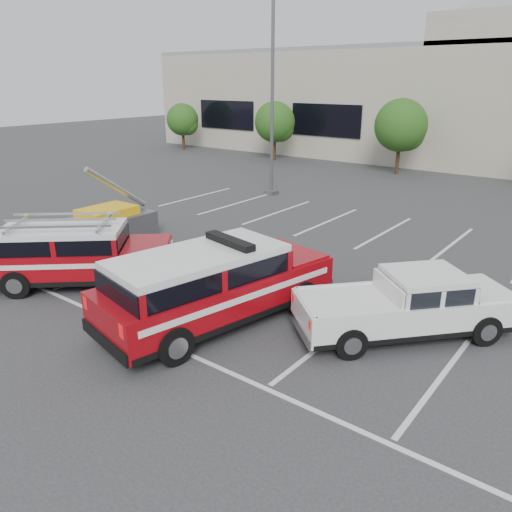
{
  "coord_description": "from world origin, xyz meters",
  "views": [
    {
      "loc": [
        7.87,
        -9.85,
        6.0
      ],
      "look_at": [
        -0.63,
        1.12,
        1.05
      ],
      "focal_mm": 35.0,
      "sensor_mm": 36.0,
      "label": 1
    }
  ],
  "objects_px": {
    "light_pole_left": "(272,95)",
    "tree_far_left": "(184,121)",
    "tree_mid_left": "(402,127)",
    "white_pickup": "(406,311)",
    "utility_rig": "(105,226)",
    "ladder_suv": "(79,258)",
    "fire_chief_suv": "(214,290)",
    "tree_left": "(276,123)"
  },
  "relations": [
    {
      "from": "light_pole_left",
      "to": "tree_far_left",
      "type": "bearing_deg",
      "value": 149.29
    },
    {
      "from": "tree_mid_left",
      "to": "white_pickup",
      "type": "distance_m",
      "value": 22.87
    },
    {
      "from": "light_pole_left",
      "to": "utility_rig",
      "type": "relative_size",
      "value": 2.89
    },
    {
      "from": "ladder_suv",
      "to": "utility_rig",
      "type": "distance_m",
      "value": 4.4
    },
    {
      "from": "fire_chief_suv",
      "to": "white_pickup",
      "type": "distance_m",
      "value": 4.8
    },
    {
      "from": "white_pickup",
      "to": "ladder_suv",
      "type": "height_order",
      "value": "ladder_suv"
    },
    {
      "from": "tree_far_left",
      "to": "white_pickup",
      "type": "xyz_separation_m",
      "value": [
        28.93,
        -20.92,
        -1.86
      ]
    },
    {
      "from": "tree_left",
      "to": "tree_mid_left",
      "type": "relative_size",
      "value": 0.91
    },
    {
      "from": "tree_mid_left",
      "to": "light_pole_left",
      "type": "height_order",
      "value": "light_pole_left"
    },
    {
      "from": "tree_left",
      "to": "utility_rig",
      "type": "height_order",
      "value": "tree_left"
    },
    {
      "from": "tree_far_left",
      "to": "utility_rig",
      "type": "xyz_separation_m",
      "value": [
        16.71,
        -20.74,
        -1.91
      ]
    },
    {
      "from": "tree_mid_left",
      "to": "fire_chief_suv",
      "type": "xyz_separation_m",
      "value": [
        4.78,
        -23.31,
        -2.14
      ]
    },
    {
      "from": "tree_left",
      "to": "tree_mid_left",
      "type": "bearing_deg",
      "value": 0.0
    },
    {
      "from": "light_pole_left",
      "to": "white_pickup",
      "type": "distance_m",
      "value": 16.83
    },
    {
      "from": "fire_chief_suv",
      "to": "white_pickup",
      "type": "bearing_deg",
      "value": 41.57
    },
    {
      "from": "light_pole_left",
      "to": "ladder_suv",
      "type": "distance_m",
      "value": 14.81
    },
    {
      "from": "tree_mid_left",
      "to": "tree_left",
      "type": "bearing_deg",
      "value": -180.0
    },
    {
      "from": "ladder_suv",
      "to": "utility_rig",
      "type": "relative_size",
      "value": 1.5
    },
    {
      "from": "tree_mid_left",
      "to": "utility_rig",
      "type": "relative_size",
      "value": 1.37
    },
    {
      "from": "tree_far_left",
      "to": "tree_left",
      "type": "height_order",
      "value": "tree_left"
    },
    {
      "from": "light_pole_left",
      "to": "fire_chief_suv",
      "type": "height_order",
      "value": "light_pole_left"
    },
    {
      "from": "tree_mid_left",
      "to": "light_pole_left",
      "type": "relative_size",
      "value": 0.47
    },
    {
      "from": "tree_left",
      "to": "utility_rig",
      "type": "xyz_separation_m",
      "value": [
        6.71,
        -20.74,
        -2.18
      ]
    },
    {
      "from": "tree_far_left",
      "to": "white_pickup",
      "type": "distance_m",
      "value": 35.75
    },
    {
      "from": "fire_chief_suv",
      "to": "white_pickup",
      "type": "xyz_separation_m",
      "value": [
        4.15,
        2.39,
        -0.26
      ]
    },
    {
      "from": "tree_far_left",
      "to": "light_pole_left",
      "type": "height_order",
      "value": "light_pole_left"
    },
    {
      "from": "tree_left",
      "to": "white_pickup",
      "type": "xyz_separation_m",
      "value": [
        18.93,
        -20.92,
        -2.13
      ]
    },
    {
      "from": "ladder_suv",
      "to": "light_pole_left",
      "type": "bearing_deg",
      "value": 149.83
    },
    {
      "from": "tree_mid_left",
      "to": "fire_chief_suv",
      "type": "height_order",
      "value": "tree_mid_left"
    },
    {
      "from": "white_pickup",
      "to": "ladder_suv",
      "type": "relative_size",
      "value": 0.96
    },
    {
      "from": "tree_far_left",
      "to": "tree_mid_left",
      "type": "relative_size",
      "value": 0.82
    },
    {
      "from": "tree_far_left",
      "to": "light_pole_left",
      "type": "bearing_deg",
      "value": -30.71
    },
    {
      "from": "light_pole_left",
      "to": "fire_chief_suv",
      "type": "bearing_deg",
      "value": -59.32
    },
    {
      "from": "tree_far_left",
      "to": "tree_left",
      "type": "xyz_separation_m",
      "value": [
        10.0,
        0.0,
        0.27
      ]
    },
    {
      "from": "white_pickup",
      "to": "utility_rig",
      "type": "bearing_deg",
      "value": -139.21
    },
    {
      "from": "light_pole_left",
      "to": "fire_chief_suv",
      "type": "relative_size",
      "value": 1.56
    },
    {
      "from": "tree_mid_left",
      "to": "ladder_suv",
      "type": "relative_size",
      "value": 0.91
    },
    {
      "from": "ladder_suv",
      "to": "utility_rig",
      "type": "bearing_deg",
      "value": -177.88
    },
    {
      "from": "light_pole_left",
      "to": "fire_chief_suv",
      "type": "distance_m",
      "value": 16.0
    },
    {
      "from": "tree_left",
      "to": "light_pole_left",
      "type": "xyz_separation_m",
      "value": [
        6.91,
        -10.05,
        2.41
      ]
    },
    {
      "from": "light_pole_left",
      "to": "fire_chief_suv",
      "type": "xyz_separation_m",
      "value": [
        7.87,
        -13.26,
        -4.29
      ]
    },
    {
      "from": "tree_left",
      "to": "white_pickup",
      "type": "bearing_deg",
      "value": -47.86
    }
  ]
}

